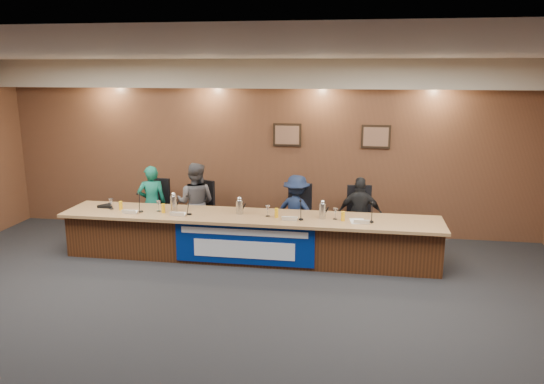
{
  "coord_description": "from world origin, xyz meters",
  "views": [
    {
      "loc": [
        1.7,
        -5.65,
        3.06
      ],
      "look_at": [
        0.37,
        2.41,
        1.13
      ],
      "focal_mm": 35.0,
      "sensor_mm": 36.0,
      "label": 1
    }
  ],
  "objects_px": {
    "banner": "(244,244)",
    "speakerphone": "(107,206)",
    "office_chair_b": "(198,214)",
    "carafe_right": "(323,211)",
    "office_chair_d": "(360,222)",
    "carafe_mid": "(240,207)",
    "office_chair_c": "(297,219)",
    "panelist_c": "(296,212)",
    "panelist_d": "(360,214)",
    "dais_body": "(249,238)",
    "office_chair_a": "(155,212)",
    "panelist_b": "(196,203)",
    "carafe_left": "(174,204)",
    "panelist_a": "(152,203)"
  },
  "relations": [
    {
      "from": "panelist_b",
      "to": "panelist_d",
      "type": "xyz_separation_m",
      "value": [
        2.88,
        0.0,
        -0.08
      ]
    },
    {
      "from": "carafe_mid",
      "to": "carafe_right",
      "type": "relative_size",
      "value": 0.92
    },
    {
      "from": "banner",
      "to": "carafe_mid",
      "type": "height_order",
      "value": "carafe_mid"
    },
    {
      "from": "carafe_right",
      "to": "dais_body",
      "type": "bearing_deg",
      "value": 177.51
    },
    {
      "from": "office_chair_c",
      "to": "carafe_right",
      "type": "xyz_separation_m",
      "value": [
        0.5,
        -0.84,
        0.39
      ]
    },
    {
      "from": "office_chair_d",
      "to": "panelist_a",
      "type": "bearing_deg",
      "value": 175.47
    },
    {
      "from": "banner",
      "to": "office_chair_a",
      "type": "height_order",
      "value": "banner"
    },
    {
      "from": "office_chair_c",
      "to": "carafe_mid",
      "type": "xyz_separation_m",
      "value": [
        -0.84,
        -0.78,
        0.38
      ]
    },
    {
      "from": "panelist_b",
      "to": "office_chair_b",
      "type": "height_order",
      "value": "panelist_b"
    },
    {
      "from": "dais_body",
      "to": "speakerphone",
      "type": "relative_size",
      "value": 18.75
    },
    {
      "from": "panelist_b",
      "to": "speakerphone",
      "type": "bearing_deg",
      "value": 27.9
    },
    {
      "from": "panelist_c",
      "to": "carafe_mid",
      "type": "bearing_deg",
      "value": 56.59
    },
    {
      "from": "banner",
      "to": "office_chair_a",
      "type": "distance_m",
      "value": 2.27
    },
    {
      "from": "banner",
      "to": "panelist_c",
      "type": "height_order",
      "value": "panelist_c"
    },
    {
      "from": "office_chair_a",
      "to": "panelist_b",
      "type": "bearing_deg",
      "value": -1.66
    },
    {
      "from": "panelist_b",
      "to": "office_chair_a",
      "type": "xyz_separation_m",
      "value": [
        -0.81,
        0.1,
        -0.24
      ]
    },
    {
      "from": "carafe_left",
      "to": "carafe_mid",
      "type": "bearing_deg",
      "value": 0.93
    },
    {
      "from": "carafe_left",
      "to": "speakerphone",
      "type": "relative_size",
      "value": 0.81
    },
    {
      "from": "office_chair_a",
      "to": "carafe_left",
      "type": "xyz_separation_m",
      "value": [
        0.67,
        -0.79,
        0.4
      ]
    },
    {
      "from": "office_chair_c",
      "to": "speakerphone",
      "type": "relative_size",
      "value": 1.5
    },
    {
      "from": "banner",
      "to": "panelist_c",
      "type": "distance_m",
      "value": 1.32
    },
    {
      "from": "dais_body",
      "to": "carafe_right",
      "type": "xyz_separation_m",
      "value": [
        1.18,
        -0.05,
        0.52
      ]
    },
    {
      "from": "banner",
      "to": "speakerphone",
      "type": "bearing_deg",
      "value": 169.53
    },
    {
      "from": "speakerphone",
      "to": "office_chair_b",
      "type": "bearing_deg",
      "value": 28.77
    },
    {
      "from": "banner",
      "to": "carafe_right",
      "type": "relative_size",
      "value": 8.93
    },
    {
      "from": "dais_body",
      "to": "office_chair_c",
      "type": "xyz_separation_m",
      "value": [
        0.69,
        0.79,
        0.13
      ]
    },
    {
      "from": "dais_body",
      "to": "office_chair_a",
      "type": "distance_m",
      "value": 2.08
    },
    {
      "from": "office_chair_c",
      "to": "carafe_right",
      "type": "distance_m",
      "value": 1.05
    },
    {
      "from": "office_chair_d",
      "to": "carafe_mid",
      "type": "xyz_separation_m",
      "value": [
        -1.92,
        -0.78,
        0.38
      ]
    },
    {
      "from": "panelist_a",
      "to": "carafe_mid",
      "type": "xyz_separation_m",
      "value": [
        1.77,
        -0.68,
        0.18
      ]
    },
    {
      "from": "office_chair_b",
      "to": "carafe_mid",
      "type": "relative_size",
      "value": 2.12
    },
    {
      "from": "panelist_c",
      "to": "panelist_d",
      "type": "relative_size",
      "value": 1.0
    },
    {
      "from": "banner",
      "to": "office_chair_c",
      "type": "height_order",
      "value": "banner"
    },
    {
      "from": "dais_body",
      "to": "office_chair_d",
      "type": "distance_m",
      "value": 1.94
    },
    {
      "from": "office_chair_b",
      "to": "office_chair_c",
      "type": "height_order",
      "value": "same"
    },
    {
      "from": "office_chair_b",
      "to": "carafe_right",
      "type": "height_order",
      "value": "carafe_right"
    },
    {
      "from": "panelist_d",
      "to": "office_chair_a",
      "type": "relative_size",
      "value": 2.67
    },
    {
      "from": "dais_body",
      "to": "carafe_left",
      "type": "distance_m",
      "value": 1.37
    },
    {
      "from": "office_chair_d",
      "to": "carafe_left",
      "type": "bearing_deg",
      "value": -171.37
    },
    {
      "from": "panelist_a",
      "to": "panelist_b",
      "type": "xyz_separation_m",
      "value": [
        0.81,
        0.0,
        0.04
      ]
    },
    {
      "from": "office_chair_c",
      "to": "carafe_left",
      "type": "distance_m",
      "value": 2.14
    },
    {
      "from": "panelist_c",
      "to": "carafe_right",
      "type": "distance_m",
      "value": 0.92
    },
    {
      "from": "dais_body",
      "to": "office_chair_d",
      "type": "bearing_deg",
      "value": 23.98
    },
    {
      "from": "office_chair_a",
      "to": "office_chair_d",
      "type": "relative_size",
      "value": 1.0
    },
    {
      "from": "carafe_left",
      "to": "speakerphone",
      "type": "height_order",
      "value": "carafe_left"
    },
    {
      "from": "office_chair_b",
      "to": "carafe_right",
      "type": "distance_m",
      "value": 2.47
    },
    {
      "from": "panelist_a",
      "to": "office_chair_b",
      "type": "bearing_deg",
      "value": 164.25
    },
    {
      "from": "office_chair_a",
      "to": "speakerphone",
      "type": "relative_size",
      "value": 1.5
    },
    {
      "from": "panelist_c",
      "to": "speakerphone",
      "type": "height_order",
      "value": "panelist_c"
    },
    {
      "from": "carafe_mid",
      "to": "dais_body",
      "type": "bearing_deg",
      "value": -3.47
    }
  ]
}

